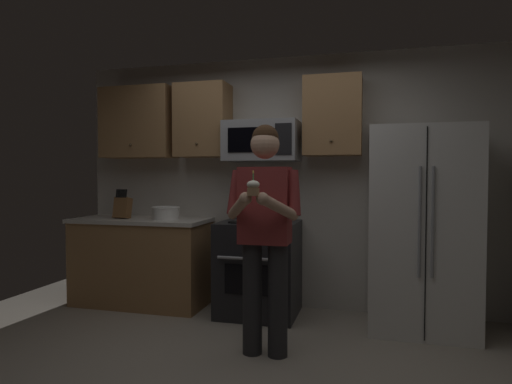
{
  "coord_description": "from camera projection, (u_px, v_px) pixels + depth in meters",
  "views": [
    {
      "loc": [
        0.93,
        -2.81,
        1.38
      ],
      "look_at": [
        0.07,
        0.42,
        1.25
      ],
      "focal_mm": 30.81,
      "sensor_mm": 36.0,
      "label": 1
    }
  ],
  "objects": [
    {
      "name": "person",
      "position": [
        265.0,
        226.0,
        3.32
      ],
      "size": [
        0.6,
        0.48,
        1.76
      ],
      "color": "#262628",
      "rests_on": "ground"
    },
    {
      "name": "bowl_large_white",
      "position": [
        166.0,
        213.0,
        4.54
      ],
      "size": [
        0.29,
        0.29,
        0.13
      ],
      "color": "white",
      "rests_on": "counter_left"
    },
    {
      "name": "ground_plane",
      "position": [
        230.0,
        377.0,
        3.0
      ],
      "size": [
        6.0,
        6.0,
        0.0
      ],
      "primitive_type": "plane",
      "color": "#9E9384"
    },
    {
      "name": "microwave",
      "position": [
        262.0,
        141.0,
        4.4
      ],
      "size": [
        0.74,
        0.41,
        0.4
      ],
      "color": "#9EA0A5"
    },
    {
      "name": "counter_left",
      "position": [
        142.0,
        261.0,
        4.69
      ],
      "size": [
        1.44,
        0.66,
        0.92
      ],
      "color": "#9E7247",
      "rests_on": "ground"
    },
    {
      "name": "cabinet_row_upper",
      "position": [
        210.0,
        121.0,
        4.59
      ],
      "size": [
        2.78,
        0.36,
        0.76
      ],
      "color": "#9E7247"
    },
    {
      "name": "oven_range",
      "position": [
        259.0,
        268.0,
        4.33
      ],
      "size": [
        0.76,
        0.7,
        0.93
      ],
      "color": "black",
      "rests_on": "ground"
    },
    {
      "name": "refrigerator",
      "position": [
        421.0,
        229.0,
        3.9
      ],
      "size": [
        0.9,
        0.75,
        1.8
      ],
      "color": "white",
      "rests_on": "ground"
    },
    {
      "name": "knife_block",
      "position": [
        123.0,
        207.0,
        4.67
      ],
      "size": [
        0.16,
        0.15,
        0.32
      ],
      "color": "brown",
      "rests_on": "counter_left"
    },
    {
      "name": "wall_back",
      "position": [
        282.0,
        183.0,
        4.64
      ],
      "size": [
        4.4,
        0.1,
        2.6
      ],
      "primitive_type": "cube",
      "color": "beige",
      "rests_on": "ground"
    },
    {
      "name": "cupcake",
      "position": [
        253.0,
        188.0,
        2.99
      ],
      "size": [
        0.09,
        0.09,
        0.17
      ],
      "color": "#A87F56"
    }
  ]
}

